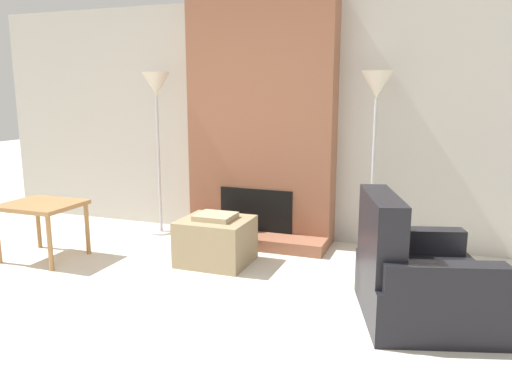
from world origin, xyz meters
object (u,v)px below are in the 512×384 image
Objects in this scene: floor_lamp_right at (376,99)px; floor_lamp_left at (156,96)px; ottoman at (216,240)px; armchair at (414,282)px; side_table at (42,210)px.

floor_lamp_left is at bearing -180.00° from floor_lamp_right.
floor_lamp_left is (-1.05, 0.75, 1.34)m from ottoman.
floor_lamp_left is at bearing 144.34° from ottoman.
ottoman is 1.86m from floor_lamp_left.
ottoman is at bearing -35.66° from floor_lamp_left.
floor_lamp_right is at bearing 0.00° from floor_lamp_left.
side_table is (-3.48, 0.14, 0.21)m from armchair.
floor_lamp_right is at bearing 21.93° from side_table.
floor_lamp_right is at bearing 3.24° from armchair.
side_table reaches higher than ottoman.
floor_lamp_left is 2.40m from floor_lamp_right.
floor_lamp_left reaches higher than side_table.
armchair is (1.84, -0.59, 0.05)m from ottoman.
armchair is 0.65× the size of floor_lamp_left.
armchair is 1.69× the size of side_table.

